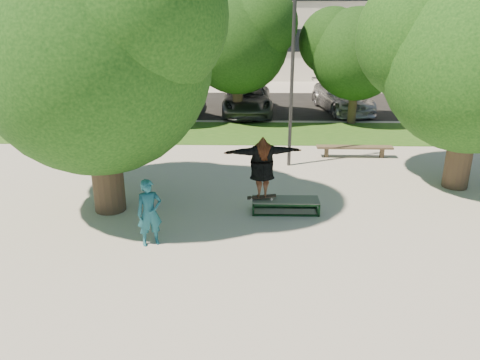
{
  "coord_description": "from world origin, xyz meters",
  "views": [
    {
      "loc": [
        -0.38,
        -10.74,
        5.23
      ],
      "look_at": [
        -0.63,
        0.6,
        1.05
      ],
      "focal_mm": 35.0,
      "sensor_mm": 36.0,
      "label": 1
    }
  ],
  "objects_px": {
    "tree_left": "(91,43)",
    "car_silver_b": "(342,97)",
    "lamppost": "(292,75)",
    "grind_box": "(285,206)",
    "car_silver_a": "(181,97)",
    "car_dark": "(173,96)",
    "bench": "(354,148)",
    "car_grey": "(247,99)",
    "bystander": "(149,213)",
    "tree_right": "(473,51)"
  },
  "relations": [
    {
      "from": "bench",
      "to": "grind_box",
      "type": "bearing_deg",
      "value": -119.16
    },
    {
      "from": "lamppost",
      "to": "car_grey",
      "type": "bearing_deg",
      "value": 100.1
    },
    {
      "from": "lamppost",
      "to": "grind_box",
      "type": "height_order",
      "value": "lamppost"
    },
    {
      "from": "bystander",
      "to": "bench",
      "type": "xyz_separation_m",
      "value": [
        6.18,
        6.96,
        -0.44
      ]
    },
    {
      "from": "tree_right",
      "to": "car_dark",
      "type": "height_order",
      "value": "tree_right"
    },
    {
      "from": "lamppost",
      "to": "tree_right",
      "type": "bearing_deg",
      "value": -21.28
    },
    {
      "from": "tree_right",
      "to": "car_silver_b",
      "type": "bearing_deg",
      "value": 96.98
    },
    {
      "from": "bystander",
      "to": "car_dark",
      "type": "height_order",
      "value": "bystander"
    },
    {
      "from": "tree_left",
      "to": "grind_box",
      "type": "xyz_separation_m",
      "value": [
        4.89,
        -0.15,
        -4.23
      ]
    },
    {
      "from": "bench",
      "to": "car_dark",
      "type": "xyz_separation_m",
      "value": [
        -8.09,
        8.69,
        0.38
      ]
    },
    {
      "from": "grind_box",
      "to": "car_silver_b",
      "type": "distance_m",
      "value": 14.03
    },
    {
      "from": "lamppost",
      "to": "bench",
      "type": "relative_size",
      "value": 2.18
    },
    {
      "from": "tree_right",
      "to": "bystander",
      "type": "bearing_deg",
      "value": -154.81
    },
    {
      "from": "tree_left",
      "to": "bench",
      "type": "height_order",
      "value": "tree_left"
    },
    {
      "from": "tree_right",
      "to": "grind_box",
      "type": "bearing_deg",
      "value": -158.08
    },
    {
      "from": "grind_box",
      "to": "car_silver_a",
      "type": "relative_size",
      "value": 0.41
    },
    {
      "from": "bench",
      "to": "car_silver_a",
      "type": "xyz_separation_m",
      "value": [
        -7.59,
        8.13,
        0.38
      ]
    },
    {
      "from": "tree_right",
      "to": "bystander",
      "type": "relative_size",
      "value": 4.06
    },
    {
      "from": "car_dark",
      "to": "car_silver_b",
      "type": "distance_m",
      "value": 9.13
    },
    {
      "from": "tree_left",
      "to": "car_dark",
      "type": "height_order",
      "value": "tree_left"
    },
    {
      "from": "bystander",
      "to": "car_silver_b",
      "type": "height_order",
      "value": "bystander"
    },
    {
      "from": "grind_box",
      "to": "car_silver_b",
      "type": "xyz_separation_m",
      "value": [
        3.93,
        13.46,
        0.58
      ]
    },
    {
      "from": "car_dark",
      "to": "car_grey",
      "type": "relative_size",
      "value": 0.83
    },
    {
      "from": "car_silver_a",
      "to": "grind_box",
      "type": "bearing_deg",
      "value": -74.62
    },
    {
      "from": "tree_left",
      "to": "car_silver_b",
      "type": "distance_m",
      "value": 16.38
    },
    {
      "from": "car_grey",
      "to": "car_silver_a",
      "type": "bearing_deg",
      "value": 171.07
    },
    {
      "from": "tree_right",
      "to": "tree_left",
      "type": "bearing_deg",
      "value": -168.97
    },
    {
      "from": "lamppost",
      "to": "car_silver_b",
      "type": "distance_m",
      "value": 10.32
    },
    {
      "from": "tree_left",
      "to": "car_grey",
      "type": "xyz_separation_m",
      "value": [
        3.76,
        12.52,
        -3.67
      ]
    },
    {
      "from": "tree_right",
      "to": "car_dark",
      "type": "distance_m",
      "value": 16.01
    },
    {
      "from": "car_silver_b",
      "to": "car_silver_a",
      "type": "bearing_deg",
      "value": 171.45
    },
    {
      "from": "bench",
      "to": "car_silver_a",
      "type": "bearing_deg",
      "value": 133.72
    },
    {
      "from": "car_silver_b",
      "to": "car_dark",
      "type": "bearing_deg",
      "value": 167.83
    },
    {
      "from": "tree_right",
      "to": "car_silver_a",
      "type": "relative_size",
      "value": 1.49
    },
    {
      "from": "lamppost",
      "to": "grind_box",
      "type": "bearing_deg",
      "value": -95.65
    },
    {
      "from": "tree_left",
      "to": "car_silver_b",
      "type": "bearing_deg",
      "value": 56.45
    },
    {
      "from": "bench",
      "to": "car_dark",
      "type": "height_order",
      "value": "car_dark"
    },
    {
      "from": "lamppost",
      "to": "bystander",
      "type": "relative_size",
      "value": 3.81
    },
    {
      "from": "grind_box",
      "to": "car_grey",
      "type": "xyz_separation_m",
      "value": [
        -1.13,
        12.67,
        0.56
      ]
    },
    {
      "from": "tree_left",
      "to": "car_silver_a",
      "type": "distance_m",
      "value": 13.54
    },
    {
      "from": "tree_left",
      "to": "car_dark",
      "type": "distance_m",
      "value": 14.09
    },
    {
      "from": "car_silver_a",
      "to": "lamppost",
      "type": "bearing_deg",
      "value": -65.06
    },
    {
      "from": "lamppost",
      "to": "bench",
      "type": "bearing_deg",
      "value": 21.8
    },
    {
      "from": "bystander",
      "to": "tree_left",
      "type": "bearing_deg",
      "value": 104.25
    },
    {
      "from": "tree_right",
      "to": "grind_box",
      "type": "height_order",
      "value": "tree_right"
    },
    {
      "from": "tree_right",
      "to": "bench",
      "type": "xyz_separation_m",
      "value": [
        -2.42,
        2.92,
        -3.74
      ]
    },
    {
      "from": "lamppost",
      "to": "car_grey",
      "type": "relative_size",
      "value": 1.13
    },
    {
      "from": "lamppost",
      "to": "bystander",
      "type": "bearing_deg",
      "value": -121.7
    },
    {
      "from": "car_dark",
      "to": "bystander",
      "type": "bearing_deg",
      "value": -80.06
    },
    {
      "from": "tree_right",
      "to": "lamppost",
      "type": "relative_size",
      "value": 1.07
    }
  ]
}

